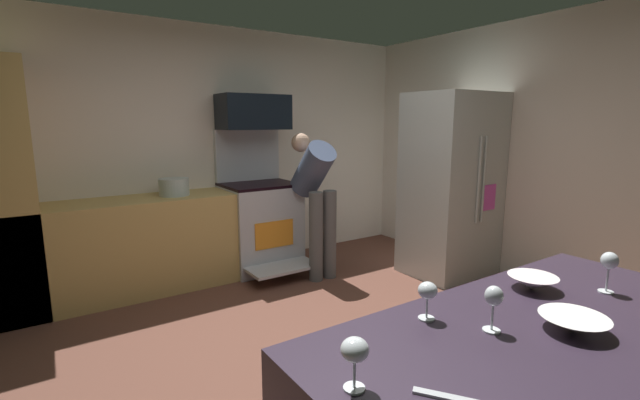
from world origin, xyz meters
The scene contains 16 objects.
ground_plane centered at (0.00, 0.00, -0.01)m, with size 5.20×4.80×0.02m, color brown.
wall_back centered at (0.00, 2.34, 1.30)m, with size 5.20×0.12×2.60m, color silver.
wall_right centered at (2.54, 0.00, 1.30)m, with size 0.12×4.80×2.60m, color silver.
lower_cabinet_run centered at (-0.90, 1.98, 0.45)m, with size 2.40×0.60×0.90m, color tan.
oven_range centered at (0.41, 1.97, 0.51)m, with size 0.76×1.00×1.52m.
microwave centered at (0.41, 2.06, 1.71)m, with size 0.74×0.38×0.37m, color black.
refrigerator centered at (2.03, 0.72, 0.95)m, with size 0.89×0.73×1.90m.
person_cook centered at (0.78, 1.42, 0.89)m, with size 0.31×0.63×1.49m.
mixing_bowl_large centered at (0.12, -1.30, 0.93)m, with size 0.20×0.20×0.06m, color white.
mixing_bowl_small centered at (-0.12, -1.59, 0.93)m, with size 0.23×0.23×0.05m, color white.
wine_glass_near centered at (-0.95, -1.43, 1.01)m, with size 0.08×0.08×0.15m.
wine_glass_mid centered at (-0.36, -1.43, 1.02)m, with size 0.06×0.06×0.16m.
wine_glass_far centered at (0.34, -1.49, 1.03)m, with size 0.07×0.07×0.18m.
wine_glass_extra centered at (-0.47, -1.24, 1.00)m, with size 0.07×0.07×0.14m.
knife_chef centered at (-0.77, -1.61, 0.90)m, with size 0.20×0.02×0.01m, color #B7BABF.
stock_pot centered at (-0.49, 1.98, 0.98)m, with size 0.28×0.28×0.17m, color #B2C0BC.
Camera 1 is at (-1.61, -2.25, 1.61)m, focal length 24.21 mm.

